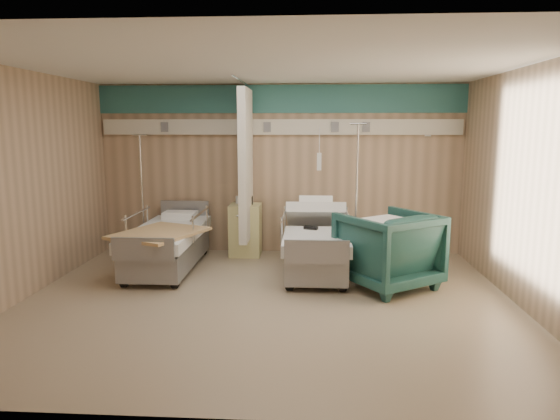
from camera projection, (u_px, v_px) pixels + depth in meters
The scene contains 13 objects.
ground at pixel (267, 301), 6.09m from camera, with size 6.00×5.00×0.00m, color tan.
room_walls at pixel (266, 147), 6.04m from camera, with size 6.04×5.04×2.82m.
bed_right at pixel (316, 251), 7.28m from camera, with size 1.00×2.16×0.63m, color white, non-canonical shape.
bed_left at pixel (168, 249), 7.42m from camera, with size 1.00×2.16×0.63m, color white, non-canonical shape.
bedside_cabinet at pixel (245, 230), 8.22m from camera, with size 0.50×0.48×0.85m, color #DFD88B.
visitor_armchair at pixel (388, 249), 6.57m from camera, with size 1.08×1.11×1.01m, color #1C4842.
waffle_blanket at pixel (387, 209), 6.44m from camera, with size 0.69×0.61×0.08m, color white.
iv_stand_right at pixel (356, 232), 7.96m from camera, with size 0.39×0.39×2.16m.
iv_stand_left at pixel (144, 231), 8.19m from camera, with size 0.36×0.36×1.99m.
call_remote at pixel (311, 228), 7.25m from camera, with size 0.20×0.09×0.04m, color black.
tan_blanket at pixel (159, 233), 6.90m from camera, with size 0.95×1.19×0.04m, color tan.
toiletry_bag at pixel (246, 200), 8.18m from camera, with size 0.23×0.15×0.12m, color black.
white_cup at pixel (238, 200), 8.23m from camera, with size 0.09×0.09×0.13m, color white.
Camera 1 is at (0.52, -5.80, 2.11)m, focal length 32.00 mm.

